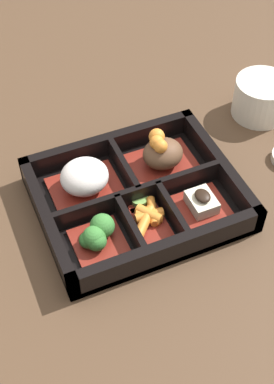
{
  "coord_description": "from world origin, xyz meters",
  "views": [
    {
      "loc": [
        -0.19,
        -0.43,
        0.56
      ],
      "look_at": [
        0.0,
        0.0,
        0.03
      ],
      "focal_mm": 50.0,
      "sensor_mm": 36.0,
      "label": 1
    }
  ],
  "objects": [
    {
      "name": "ground_plane",
      "position": [
        0.0,
        0.0,
        0.0
      ],
      "size": [
        3.0,
        3.0,
        0.0
      ],
      "primitive_type": "plane",
      "color": "#4C3523"
    },
    {
      "name": "bowl_tofu",
      "position": [
        0.07,
        -0.05,
        0.02
      ],
      "size": [
        0.07,
        0.07,
        0.03
      ],
      "color": "maroon",
      "rests_on": "bento_base"
    },
    {
      "name": "bento_base",
      "position": [
        0.0,
        0.0,
        0.01
      ],
      "size": [
        0.26,
        0.22,
        0.01
      ],
      "color": "black",
      "rests_on": "ground_plane"
    },
    {
      "name": "bowl_rice",
      "position": [
        -0.06,
        0.04,
        0.03
      ],
      "size": [
        0.1,
        0.08,
        0.05
      ],
      "color": "maroon",
      "rests_on": "bento_base"
    },
    {
      "name": "bowl_stew",
      "position": [
        0.06,
        0.04,
        0.03
      ],
      "size": [
        0.1,
        0.08,
        0.06
      ],
      "color": "maroon",
      "rests_on": "bento_base"
    },
    {
      "name": "bowl_pickles",
      "position": [
        0.0,
        -0.0,
        0.02
      ],
      "size": [
        0.04,
        0.04,
        0.01
      ],
      "color": "maroon",
      "rests_on": "bento_base"
    },
    {
      "name": "bento_rim",
      "position": [
        -0.0,
        -0.0,
        0.02
      ],
      "size": [
        0.26,
        0.22,
        0.04
      ],
      "color": "black",
      "rests_on": "ground_plane"
    },
    {
      "name": "bowl_carrots",
      "position": [
        -0.0,
        -0.04,
        0.02
      ],
      "size": [
        0.05,
        0.07,
        0.02
      ],
      "color": "maroon",
      "rests_on": "bento_base"
    },
    {
      "name": "bowl_greens",
      "position": [
        -0.07,
        -0.05,
        0.03
      ],
      "size": [
        0.06,
        0.07,
        0.04
      ],
      "color": "maroon",
      "rests_on": "bento_base"
    },
    {
      "name": "tea_cup",
      "position": [
        0.25,
        0.1,
        0.03
      ],
      "size": [
        0.09,
        0.09,
        0.06
      ],
      "color": "beige",
      "rests_on": "ground_plane"
    }
  ]
}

